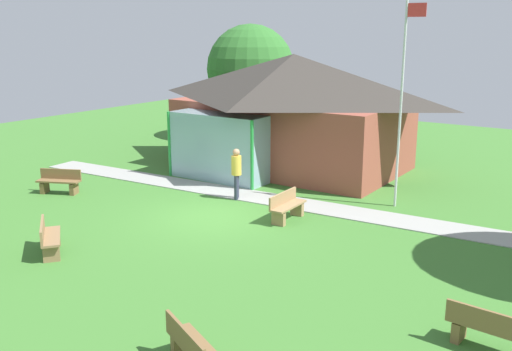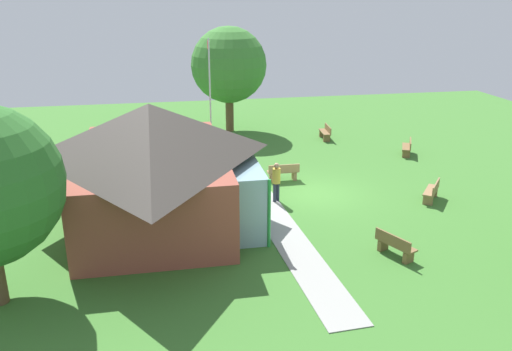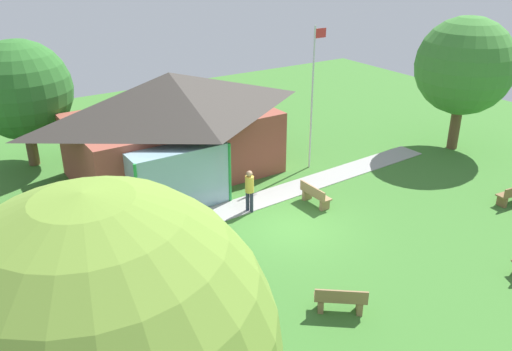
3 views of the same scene
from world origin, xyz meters
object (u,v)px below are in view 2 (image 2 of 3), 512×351
object	(u,v)px
bench_rear_near_path	(283,173)
bench_mid_left	(395,246)
pavilion	(156,161)
bench_lawn_far_right	(326,133)
visitor_on_path	(276,179)
bench_front_center	(432,192)
tree_east_hedge	(229,65)
flagpole	(210,101)
bench_front_right	(407,148)

from	to	relation	value
bench_rear_near_path	bench_mid_left	size ratio (longest dim) A/B	0.97
pavilion	bench_lawn_far_right	size ratio (longest dim) A/B	6.27
bench_rear_near_path	visitor_on_path	world-z (taller)	visitor_on_path
pavilion	bench_mid_left	xyz separation A→B (m)	(-4.67, -7.79, -2.01)
bench_rear_near_path	bench_front_center	bearing A→B (deg)	-33.25
bench_lawn_far_right	tree_east_hedge	world-z (taller)	tree_east_hedge
bench_lawn_far_right	tree_east_hedge	size ratio (longest dim) A/B	0.23
flagpole	visitor_on_path	size ratio (longest dim) A/B	3.72
bench_front_center	visitor_on_path	world-z (taller)	visitor_on_path
bench_front_center	visitor_on_path	xyz separation A→B (m)	(1.11, 6.62, 0.62)
flagpole	bench_lawn_far_right	xyz separation A→B (m)	(4.53, -7.42, -3.14)
bench_mid_left	tree_east_hedge	bearing A→B (deg)	165.25
bench_rear_near_path	bench_front_right	world-z (taller)	same
bench_rear_near_path	bench_front_center	world-z (taller)	same
flagpole	visitor_on_path	xyz separation A→B (m)	(-4.75, -2.24, -2.52)
pavilion	flagpole	distance (m)	6.34
bench_mid_left	visitor_on_path	world-z (taller)	visitor_on_path
bench_front_right	visitor_on_path	xyz separation A→B (m)	(-5.33, 8.61, 0.62)
pavilion	bench_mid_left	distance (m)	9.30
pavilion	flagpole	bearing A→B (deg)	-25.57
visitor_on_path	bench_rear_near_path	bearing A→B (deg)	41.87
bench_mid_left	bench_lawn_far_right	distance (m)	15.02
bench_front_center	pavilion	bearing A→B (deg)	126.99
pavilion	visitor_on_path	bearing A→B (deg)	-79.82
bench_lawn_far_right	bench_front_right	xyz separation A→B (m)	(-3.95, -3.42, 0.00)
flagpole	bench_front_right	xyz separation A→B (m)	(0.58, -10.85, -3.14)
bench_front_center	tree_east_hedge	world-z (taller)	tree_east_hedge
pavilion	bench_mid_left	bearing A→B (deg)	-120.96
flagpole	tree_east_hedge	size ratio (longest dim) A/B	0.99
bench_rear_near_path	bench_mid_left	distance (m)	8.31
bench_front_center	tree_east_hedge	bearing A→B (deg)	65.05
bench_mid_left	tree_east_hedge	xyz separation A→B (m)	(17.96, 3.11, 3.79)
pavilion	bench_front_center	distance (m)	11.72
flagpole	bench_front_right	size ratio (longest dim) A/B	4.20
bench_lawn_far_right	visitor_on_path	distance (m)	10.64
bench_rear_near_path	bench_lawn_far_right	xyz separation A→B (m)	(6.75, -4.27, 0.00)
pavilion	bench_rear_near_path	world-z (taller)	pavilion
bench_lawn_far_right	bench_front_right	world-z (taller)	same
bench_front_right	bench_lawn_far_right	bearing A→B (deg)	66.52
flagpole	tree_east_hedge	xyz separation A→B (m)	(7.66, -1.98, 0.66)
bench_front_right	tree_east_hedge	distance (m)	11.96
visitor_on_path	tree_east_hedge	size ratio (longest dim) A/B	0.27
bench_front_right	tree_east_hedge	size ratio (longest dim) A/B	0.23
pavilion	bench_front_right	size ratio (longest dim) A/B	6.23
bench_lawn_far_right	tree_east_hedge	xyz separation A→B (m)	(3.13, 5.44, 3.79)
visitor_on_path	tree_east_hedge	world-z (taller)	tree_east_hedge
bench_front_center	tree_east_hedge	xyz separation A→B (m)	(13.52, 6.87, 3.79)
flagpole	bench_front_center	distance (m)	11.07
pavilion	bench_front_right	xyz separation A→B (m)	(6.21, -13.54, -2.01)
bench_front_center	bench_front_right	size ratio (longest dim) A/B	0.94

